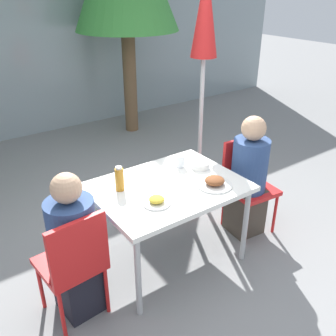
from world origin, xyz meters
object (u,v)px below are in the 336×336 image
object	(u,v)px
chair_right	(246,178)
salad_bowl	(200,165)
person_left	(75,250)
bottle	(119,179)
chair_left	(74,260)
drinking_cup	(180,161)
person_right	(248,180)
closed_umbrella	(204,37)

from	to	relation	value
chair_right	salad_bowl	bearing A→B (deg)	-5.81
chair_right	salad_bowl	xyz separation A→B (m)	(-0.49, 0.10, 0.24)
chair_right	person_left	bearing A→B (deg)	7.87
bottle	salad_bowl	xyz separation A→B (m)	(0.74, -0.06, -0.07)
chair_left	drinking_cup	distance (m)	1.23
chair_left	person_left	distance (m)	0.09
chair_right	person_right	distance (m)	0.10
person_left	bottle	xyz separation A→B (m)	(0.49, 0.22, 0.30)
chair_left	drinking_cup	bearing A→B (deg)	12.46
chair_left	salad_bowl	bearing A→B (deg)	6.03
closed_umbrella	salad_bowl	size ratio (longest dim) A/B	14.55
chair_left	closed_umbrella	world-z (taller)	closed_umbrella
chair_left	person_right	distance (m)	1.70
person_left	chair_left	bearing A→B (deg)	-121.97
salad_bowl	closed_umbrella	bearing A→B (deg)	49.99
bottle	person_left	bearing A→B (deg)	-155.43
drinking_cup	bottle	bearing A→B (deg)	-175.26
closed_umbrella	bottle	size ratio (longest dim) A/B	11.81
chair_left	bottle	distance (m)	0.68
chair_right	bottle	distance (m)	1.28
chair_left	closed_umbrella	bearing A→B (deg)	21.09
person_left	closed_umbrella	size ratio (longest dim) A/B	0.47
person_left	person_right	distance (m)	1.66
person_right	person_left	bearing A→B (deg)	5.36
chair_left	bottle	xyz separation A→B (m)	(0.53, 0.31, 0.31)
person_right	salad_bowl	world-z (taller)	person_right
chair_left	drinking_cup	size ratio (longest dim) A/B	8.58
person_right	drinking_cup	bearing A→B (deg)	-21.62
drinking_cup	closed_umbrella	bearing A→B (deg)	38.38
closed_umbrella	salad_bowl	world-z (taller)	closed_umbrella
chair_right	salad_bowl	world-z (taller)	chair_right
person_right	chair_left	bearing A→B (deg)	8.20
person_right	salad_bowl	distance (m)	0.51
closed_umbrella	chair_right	bearing A→B (deg)	-93.43
person_left	chair_right	bearing A→B (deg)	-2.86
person_left	drinking_cup	size ratio (longest dim) A/B	10.88
chair_left	chair_right	size ratio (longest dim) A/B	1.00
person_left	salad_bowl	distance (m)	1.26
closed_umbrella	bottle	xyz separation A→B (m)	(-1.27, -0.57, -0.86)
person_left	bottle	world-z (taller)	person_left
chair_left	bottle	size ratio (longest dim) A/B	4.40
chair_right	person_right	size ratio (longest dim) A/B	0.76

